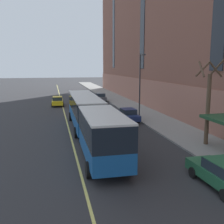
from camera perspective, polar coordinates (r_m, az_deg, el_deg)
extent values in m
plane|color=#303033|center=(22.79, -4.25, -6.82)|extent=(260.00, 260.00, 0.00)
cube|color=gray|center=(28.27, 13.55, -3.58)|extent=(4.71, 160.00, 0.15)
cube|color=#A56A58|center=(26.45, 21.07, -0.21)|extent=(0.14, 110.00, 4.40)
cube|color=#1E232B|center=(65.87, 0.36, 21.65)|extent=(0.10, 2.00, 27.44)
cube|color=#19569E|center=(28.07, -5.98, -1.01)|extent=(2.58, 12.21, 1.25)
cube|color=black|center=(27.84, -6.03, 1.79)|extent=(2.59, 12.21, 1.53)
cube|color=silver|center=(27.73, -6.06, 3.47)|extent=(2.60, 12.21, 0.12)
cube|color=#19232D|center=(33.90, -7.21, 2.98)|extent=(2.31, 0.09, 1.14)
cube|color=orange|center=(33.83, -7.24, 4.22)|extent=(1.76, 0.07, 0.28)
cube|color=black|center=(34.18, -7.15, 0.06)|extent=(2.47, 0.13, 0.24)
cube|color=white|center=(34.07, -8.63, 0.41)|extent=(0.28, 0.06, 0.18)
cube|color=white|center=(34.23, -5.69, 0.52)|extent=(0.28, 0.06, 0.18)
cylinder|color=#595651|center=(21.51, -3.99, -2.31)|extent=(2.39, 1.01, 2.39)
cube|color=#19569E|center=(17.77, -1.96, -7.49)|extent=(2.55, 7.26, 1.25)
cube|color=black|center=(17.40, -1.99, -3.14)|extent=(2.57, 7.26, 1.53)
cube|color=silver|center=(17.23, -2.00, -0.47)|extent=(2.58, 7.26, 0.12)
cylinder|color=black|center=(32.28, -9.04, -0.98)|extent=(0.31, 1.00, 1.00)
cylinder|color=black|center=(32.52, -4.62, -0.80)|extent=(0.31, 1.00, 1.00)
cylinder|color=black|center=(24.56, -7.88, -4.43)|extent=(0.31, 1.00, 1.00)
cylinder|color=black|center=(24.87, -2.09, -4.16)|extent=(0.31, 1.00, 1.00)
cylinder|color=black|center=(15.99, -5.14, -12.41)|extent=(0.31, 1.00, 1.00)
cylinder|color=black|center=(16.47, 3.76, -11.71)|extent=(0.31, 1.00, 1.00)
cube|color=#23603D|center=(15.97, 22.73, -12.67)|extent=(1.90, 4.73, 0.64)
cylinder|color=black|center=(16.72, 17.17, -12.48)|extent=(0.24, 0.65, 0.64)
cylinder|color=black|center=(17.65, 22.08, -11.56)|extent=(0.24, 0.65, 0.64)
cube|color=#4C4C51|center=(49.39, -2.55, 3.10)|extent=(1.84, 4.25, 0.64)
cube|color=#232D38|center=(49.12, -2.52, 3.76)|extent=(1.58, 1.93, 0.56)
cube|color=#4C4C51|center=(49.09, -2.52, 4.11)|extent=(1.54, 1.84, 0.04)
cylinder|color=black|center=(50.59, -3.73, 2.89)|extent=(0.23, 0.64, 0.64)
cylinder|color=black|center=(50.85, -1.83, 2.94)|extent=(0.23, 0.64, 0.64)
cylinder|color=black|center=(48.03, -3.31, 2.51)|extent=(0.23, 0.64, 0.64)
cylinder|color=black|center=(48.30, -1.30, 2.56)|extent=(0.23, 0.64, 0.64)
cube|color=navy|center=(31.60, 3.42, -0.85)|extent=(1.92, 4.58, 0.64)
cube|color=#232D38|center=(31.28, 3.56, 0.16)|extent=(1.63, 2.08, 0.56)
cube|color=navy|center=(31.23, 3.56, 0.70)|extent=(1.59, 1.99, 0.04)
cylinder|color=black|center=(32.73, 1.20, -1.02)|extent=(0.24, 0.65, 0.64)
cylinder|color=black|center=(33.24, 4.11, -0.87)|extent=(0.24, 0.65, 0.64)
cylinder|color=black|center=(30.09, 2.65, -2.01)|extent=(0.24, 0.65, 0.64)
cylinder|color=black|center=(30.65, 5.78, -1.83)|extent=(0.24, 0.65, 0.64)
cube|color=yellow|center=(44.74, -11.77, 2.17)|extent=(1.90, 4.45, 0.64)
cube|color=#232D38|center=(44.44, -11.80, 2.90)|extent=(1.61, 2.03, 0.56)
cube|color=yellow|center=(44.41, -11.81, 3.28)|extent=(1.58, 1.94, 0.04)
cylinder|color=black|center=(46.15, -12.81, 1.97)|extent=(0.24, 0.65, 0.64)
cylinder|color=black|center=(46.13, -10.66, 2.04)|extent=(0.24, 0.65, 0.64)
cylinder|color=black|center=(43.45, -12.91, 1.47)|extent=(0.24, 0.65, 0.64)
cylinder|color=black|center=(43.43, -10.63, 1.55)|extent=(0.24, 0.65, 0.64)
cylinder|color=brown|center=(22.79, 20.12, 0.50)|extent=(0.33, 0.33, 5.82)
cylinder|color=brown|center=(23.10, 22.02, 9.15)|extent=(0.56, 1.68, 1.62)
cylinder|color=brown|center=(23.01, 19.20, 8.84)|extent=(1.57, 0.58, 1.25)
cylinder|color=brown|center=(22.29, 18.93, 8.86)|extent=(0.50, 1.48, 1.26)
cylinder|color=brown|center=(22.03, 21.59, 8.70)|extent=(1.33, 0.23, 1.26)
cylinder|color=#2D2D30|center=(32.93, 6.06, 5.62)|extent=(0.16, 0.16, 7.88)
cylinder|color=#2D2D30|center=(32.35, 6.51, 12.34)|extent=(0.10, 1.10, 0.10)
cube|color=#3D3D3F|center=(31.82, 6.84, 12.28)|extent=(0.36, 0.60, 0.20)
cube|color=#E0D66B|center=(25.49, -9.03, -5.08)|extent=(0.16, 140.00, 0.01)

